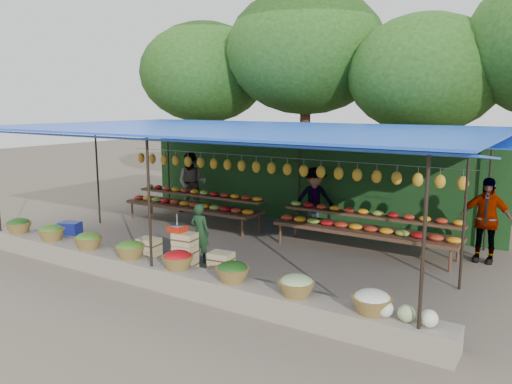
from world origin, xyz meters
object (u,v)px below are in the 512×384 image
Objects in this scene: vendor_seated at (200,233)px; blue_crate_back at (70,228)px; weighing_scale at (177,227)px; crate_counter at (184,255)px; blue_crate_front at (40,238)px.

blue_crate_back is at bearing -2.44° from vendor_seated.
vendor_seated reaches higher than weighing_scale.
crate_counter is 0.57m from weighing_scale.
blue_crate_back is at bearing 172.04° from weighing_scale.
crate_counter is 4.38m from blue_crate_back.
crate_counter reaches higher than blue_crate_front.
vendor_seated is at bearing 78.19° from weighing_scale.
crate_counter is at bearing 0.00° from weighing_scale.
vendor_seated reaches higher than blue_crate_back.
blue_crate_back is (-4.30, 0.01, -0.48)m from vendor_seated.
weighing_scale is 0.69× the size of blue_crate_front.
weighing_scale is at bearing -27.25° from blue_crate_back.
blue_crate_front is at bearing -173.35° from weighing_scale.
vendor_seated is (0.12, 0.58, -0.22)m from weighing_scale.
crate_counter is at bearing -26.96° from blue_crate_back.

